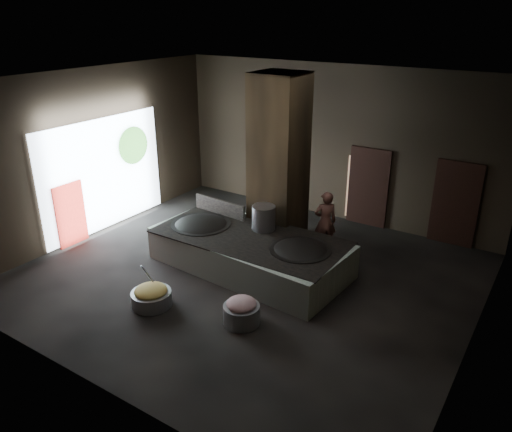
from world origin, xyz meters
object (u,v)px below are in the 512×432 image
Objects in this scene: cook at (325,222)px; hearth_platform at (250,252)px; veg_basin at (152,298)px; wok_left at (201,227)px; meat_basin at (242,314)px; wok_right at (300,252)px; stock_pot at (264,218)px.

hearth_platform is at bearing 19.55° from cook.
cook reaches higher than veg_basin.
wok_left is 2.02× the size of meat_basin.
wok_left is 0.92× the size of cook.
wok_right is 1.88× the size of meat_basin.
wok_left is at bearing 142.66° from meat_basin.
cook reaches higher than meat_basin.
cook is (2.56, 1.89, 0.06)m from wok_left.
wok_left is 2.80m from wok_right.
wok_right reaches higher than veg_basin.
meat_basin reaches higher than veg_basin.
hearth_platform is 1.39m from wok_right.
wok_left is 3.34m from meat_basin.
hearth_platform reaches higher than meat_basin.
wok_right is at bearing 2.05° from wok_left.
wok_left is at bearing -158.20° from stock_pot.
wok_left reaches higher than meat_basin.
hearth_platform is 0.91m from stock_pot.
stock_pot reaches higher than wok_right.
meat_basin is (-0.18, -2.10, -0.55)m from wok_right.
wok_right is (1.35, 0.05, 0.34)m from hearth_platform.
veg_basin is (-0.87, -3.10, -0.97)m from stock_pot.
meat_basin is at bearing -56.31° from hearth_platform.
stock_pot is (-1.30, 0.50, 0.38)m from wok_right.
stock_pot reaches higher than veg_basin.
veg_basin is 2.05m from meat_basin.
meat_basin is at bearing -94.88° from wok_right.
wok_right is 2.18m from meat_basin.
hearth_platform is 3.41× the size of wok_right.
stock_pot is at bearing 113.33° from meat_basin.
meat_basin is at bearing -37.34° from wok_left.
hearth_platform reaches higher than veg_basin.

